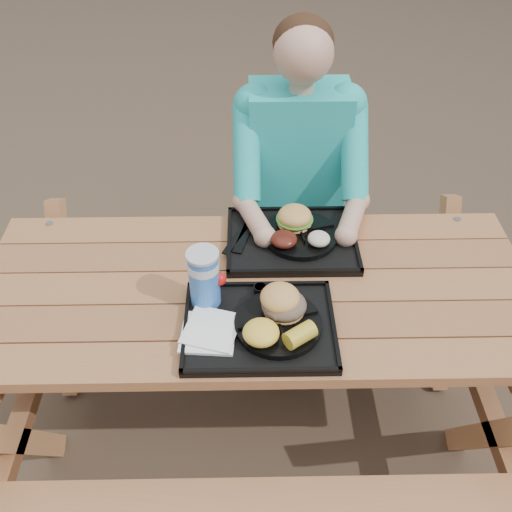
{
  "coord_description": "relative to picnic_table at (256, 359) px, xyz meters",
  "views": [
    {
      "loc": [
        -0.02,
        -1.31,
        2.05
      ],
      "look_at": [
        0.0,
        0.0,
        0.88
      ],
      "focal_mm": 40.0,
      "sensor_mm": 36.0,
      "label": 1
    }
  ],
  "objects": [
    {
      "name": "sandwich",
      "position": [
        0.08,
        -0.15,
        0.48
      ],
      "size": [
        0.13,
        0.13,
        0.13
      ],
      "primitive_type": null,
      "color": "#E29F50",
      "rests_on": "plate_near"
    },
    {
      "name": "diner",
      "position": [
        0.17,
        0.62,
        0.27
      ],
      "size": [
        0.48,
        0.84,
        1.28
      ],
      "primitive_type": null,
      "color": "#1A9FB7",
      "rests_on": "ground"
    },
    {
      "name": "mac_cheese",
      "position": [
        0.01,
        -0.25,
        0.44
      ],
      "size": [
        0.11,
        0.11,
        0.05
      ],
      "primitive_type": "ellipsoid",
      "color": "yellow",
      "rests_on": "plate_near"
    },
    {
      "name": "picnic_table",
      "position": [
        0.0,
        0.0,
        0.0
      ],
      "size": [
        1.8,
        1.49,
        0.75
      ],
      "primitive_type": null,
      "color": "#999999",
      "rests_on": "ground"
    },
    {
      "name": "burger",
      "position": [
        0.14,
        0.27,
        0.47
      ],
      "size": [
        0.12,
        0.12,
        0.11
      ],
      "primitive_type": null,
      "color": "#E09F4F",
      "rests_on": "plate_far"
    },
    {
      "name": "plate_near",
      "position": [
        0.06,
        -0.19,
        0.41
      ],
      "size": [
        0.26,
        0.26,
        0.02
      ],
      "primitive_type": "cylinder",
      "color": "black",
      "rests_on": "tray_near"
    },
    {
      "name": "tray_far",
      "position": [
        0.13,
        0.21,
        0.39
      ],
      "size": [
        0.45,
        0.35,
        0.02
      ],
      "primitive_type": "cube",
      "color": "black",
      "rests_on": "picnic_table"
    },
    {
      "name": "soda_cup",
      "position": [
        -0.16,
        -0.08,
        0.49
      ],
      "size": [
        0.09,
        0.09,
        0.19
      ],
      "primitive_type": "cylinder",
      "color": "blue",
      "rests_on": "tray_near"
    },
    {
      "name": "napkin_stack",
      "position": [
        -0.14,
        -0.22,
        0.4
      ],
      "size": [
        0.17,
        0.17,
        0.02
      ],
      "primitive_type": "cube",
      "rotation": [
        0.0,
        0.0,
        -0.08
      ],
      "color": "white",
      "rests_on": "tray_near"
    },
    {
      "name": "ground",
      "position": [
        0.0,
        0.0,
        -0.38
      ],
      "size": [
        60.0,
        60.0,
        0.0
      ],
      "primitive_type": "plane",
      "color": "#999999",
      "rests_on": "ground"
    },
    {
      "name": "baked_beans",
      "position": [
        0.1,
        0.16,
        0.44
      ],
      "size": [
        0.09,
        0.09,
        0.04
      ],
      "primitive_type": "ellipsoid",
      "color": "#511810",
      "rests_on": "plate_far"
    },
    {
      "name": "tray_near",
      "position": [
        0.01,
        -0.18,
        0.39
      ],
      "size": [
        0.45,
        0.35,
        0.02
      ],
      "primitive_type": "cube",
      "color": "black",
      "rests_on": "picnic_table"
    },
    {
      "name": "potato_salad",
      "position": [
        0.22,
        0.16,
        0.44
      ],
      "size": [
        0.08,
        0.08,
        0.04
      ],
      "primitive_type": "ellipsoid",
      "color": "beige",
      "rests_on": "plate_far"
    },
    {
      "name": "condiment_mustard",
      "position": [
        0.08,
        -0.06,
        0.41
      ],
      "size": [
        0.04,
        0.04,
        0.03
      ],
      "primitive_type": "cylinder",
      "color": "gold",
      "rests_on": "tray_near"
    },
    {
      "name": "condiment_bbq",
      "position": [
        0.01,
        -0.05,
        0.41
      ],
      "size": [
        0.04,
        0.04,
        0.03
      ],
      "primitive_type": "cylinder",
      "color": "black",
      "rests_on": "tray_near"
    },
    {
      "name": "corn_cob",
      "position": [
        0.12,
        -0.26,
        0.44
      ],
      "size": [
        0.12,
        0.12,
        0.05
      ],
      "primitive_type": null,
      "rotation": [
        0.0,
        0.0,
        0.61
      ],
      "color": "gold",
      "rests_on": "plate_near"
    },
    {
      "name": "plate_far",
      "position": [
        0.16,
        0.22,
        0.41
      ],
      "size": [
        0.26,
        0.26,
        0.02
      ],
      "primitive_type": "cylinder",
      "color": "black",
      "rests_on": "tray_far"
    },
    {
      "name": "cutlery_far",
      "position": [
        -0.04,
        0.22,
        0.4
      ],
      "size": [
        0.08,
        0.18,
        0.01
      ],
      "primitive_type": "cube",
      "rotation": [
        0.0,
        0.0,
        -0.27
      ],
      "color": "black",
      "rests_on": "tray_far"
    }
  ]
}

